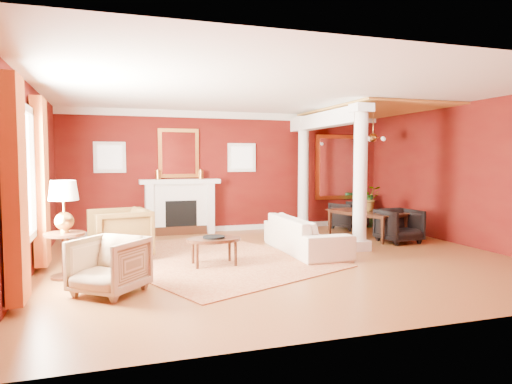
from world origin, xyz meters
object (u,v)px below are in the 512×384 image
object	(u,v)px
armchair_leopard	(120,231)
coffee_table	(214,241)
armchair_stripe	(109,263)
side_table	(64,213)
sofa	(305,228)
dining_table	(368,217)

from	to	relation	value
armchair_leopard	coffee_table	size ratio (longest dim) A/B	1.09
armchair_stripe	coffee_table	world-z (taller)	armchair_stripe
side_table	armchair_stripe	bearing A→B (deg)	-59.07
side_table	sofa	bearing A→B (deg)	9.73
sofa	coffee_table	bearing A→B (deg)	108.20
sofa	coffee_table	world-z (taller)	sofa
armchair_leopard	side_table	distance (m)	1.43
sofa	armchair_stripe	distance (m)	3.95
dining_table	armchair_stripe	bearing A→B (deg)	98.74
sofa	armchair_stripe	bearing A→B (deg)	116.78
armchair_leopard	coffee_table	world-z (taller)	armchair_leopard
coffee_table	side_table	xyz separation A→B (m)	(-2.26, -0.11, 0.55)
coffee_table	side_table	distance (m)	2.32
armchair_stripe	dining_table	world-z (taller)	dining_table
armchair_leopard	side_table	size ratio (longest dim) A/B	0.68
armchair_stripe	side_table	distance (m)	1.32
armchair_stripe	side_table	xyz separation A→B (m)	(-0.62, 1.03, 0.55)
armchair_leopard	armchair_stripe	world-z (taller)	armchair_leopard
sofa	side_table	world-z (taller)	side_table
sofa	armchair_leopard	distance (m)	3.39
armchair_leopard	sofa	bearing A→B (deg)	72.07
armchair_leopard	dining_table	distance (m)	5.40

